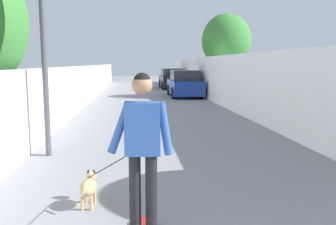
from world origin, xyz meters
The scene contains 9 objects.
ground_plane centered at (14.00, 0.00, 0.00)m, with size 80.00×80.00×0.00m, color gray.
wall_left centered at (12.00, 3.27, 0.91)m, with size 48.00×0.30×1.82m, color silver.
fence_right centered at (12.00, -3.27, 1.15)m, with size 48.00×0.30×2.31m, color white.
tree_right_near centered at (19.00, -4.41, 3.20)m, with size 2.78×2.78×4.74m.
lamp_post centered at (6.49, 2.72, 2.96)m, with size 0.36×0.36×4.32m.
person_skateboarder centered at (2.70, 0.82, 1.12)m, with size 0.24×0.71×1.76m.
dog centered at (3.70, 1.54, 0.27)m, with size 1.31×0.85×1.06m.
car_near centered at (19.56, -2.12, 0.71)m, with size 4.01×1.80×1.54m.
car_far centered at (26.51, -2.12, 0.72)m, with size 4.32×1.80×1.54m.
Camera 1 is at (-1.05, 0.92, 1.94)m, focal length 37.84 mm.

